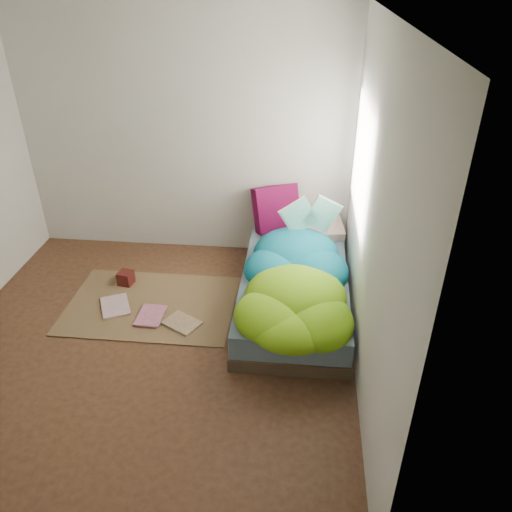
# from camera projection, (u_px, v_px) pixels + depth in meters

# --- Properties ---
(ground) EXTENTS (3.50, 3.50, 0.00)m
(ground) POSITION_uv_depth(u_px,v_px,m) (151.00, 344.00, 4.35)
(ground) COLOR #432619
(ground) RESTS_ON ground
(room_walls) EXTENTS (3.54, 3.54, 2.62)m
(room_walls) POSITION_uv_depth(u_px,v_px,m) (128.00, 166.00, 3.52)
(room_walls) COLOR beige
(room_walls) RESTS_ON ground
(bed) EXTENTS (1.00, 2.00, 0.34)m
(bed) POSITION_uv_depth(u_px,v_px,m) (294.00, 289.00, 4.77)
(bed) COLOR #3B2F20
(bed) RESTS_ON ground
(duvet) EXTENTS (0.96, 1.84, 0.34)m
(duvet) POSITION_uv_depth(u_px,v_px,m) (295.00, 271.00, 4.41)
(duvet) COLOR #075F78
(duvet) RESTS_ON bed
(rug) EXTENTS (1.60, 1.10, 0.01)m
(rug) POSITION_uv_depth(u_px,v_px,m) (151.00, 305.00, 4.83)
(rug) COLOR brown
(rug) RESTS_ON ground
(pillow_floral) EXTENTS (0.59, 0.42, 0.12)m
(pillow_floral) POSITION_uv_depth(u_px,v_px,m) (317.00, 229.00, 5.32)
(pillow_floral) COLOR beige
(pillow_floral) RESTS_ON bed
(pillow_magenta) EXTENTS (0.50, 0.36, 0.49)m
(pillow_magenta) POSITION_uv_depth(u_px,v_px,m) (276.00, 208.00, 5.35)
(pillow_magenta) COLOR #4F052F
(pillow_magenta) RESTS_ON bed
(open_book) EXTENTS (0.51, 0.24, 0.30)m
(open_book) POSITION_uv_depth(u_px,v_px,m) (312.00, 206.00, 4.81)
(open_book) COLOR green
(open_book) RESTS_ON duvet
(wooden_box) EXTENTS (0.16, 0.16, 0.14)m
(wooden_box) POSITION_uv_depth(u_px,v_px,m) (126.00, 278.00, 5.10)
(wooden_box) COLOR #3C120D
(wooden_box) RESTS_ON rug
(floor_book_a) EXTENTS (0.38, 0.42, 0.03)m
(floor_book_a) POSITION_uv_depth(u_px,v_px,m) (102.00, 309.00, 4.74)
(floor_book_a) COLOR beige
(floor_book_a) RESTS_ON rug
(floor_book_b) EXTENTS (0.25, 0.33, 0.03)m
(floor_book_b) POSITION_uv_depth(u_px,v_px,m) (138.00, 315.00, 4.65)
(floor_book_b) COLOR pink
(floor_book_b) RESTS_ON rug
(floor_book_c) EXTENTS (0.39, 0.36, 0.02)m
(floor_book_c) POSITION_uv_depth(u_px,v_px,m) (173.00, 330.00, 4.47)
(floor_book_c) COLOR tan
(floor_book_c) RESTS_ON rug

